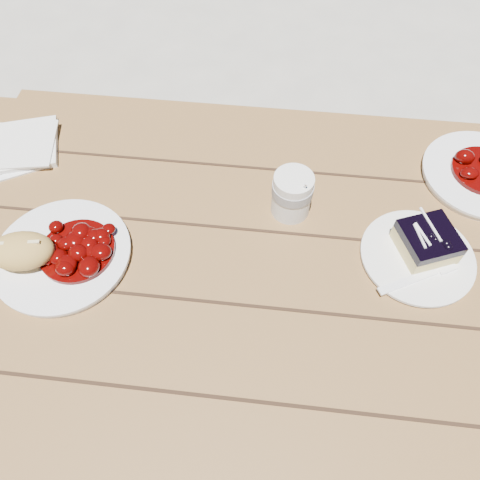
# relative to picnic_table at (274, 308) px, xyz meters

# --- Properties ---
(ground) EXTENTS (60.00, 60.00, 0.00)m
(ground) POSITION_rel_picnic_table_xyz_m (0.00, 0.00, -0.59)
(ground) COLOR #ACA79B
(ground) RESTS_ON ground
(picnic_table) EXTENTS (2.00, 1.55, 0.75)m
(picnic_table) POSITION_rel_picnic_table_xyz_m (0.00, 0.00, 0.00)
(picnic_table) COLOR brown
(picnic_table) RESTS_ON ground
(main_plate) EXTENTS (0.24, 0.24, 0.02)m
(main_plate) POSITION_rel_picnic_table_xyz_m (-0.40, -0.02, 0.17)
(main_plate) COLOR white
(main_plate) RESTS_ON picnic_table
(goulash_stew) EXTENTS (0.14, 0.14, 0.04)m
(goulash_stew) POSITION_rel_picnic_table_xyz_m (-0.37, -0.02, 0.20)
(goulash_stew) COLOR #500402
(goulash_stew) RESTS_ON main_plate
(bread_roll) EXTENTS (0.12, 0.09, 0.06)m
(bread_roll) POSITION_rel_picnic_table_xyz_m (-0.45, -0.04, 0.21)
(bread_roll) COLOR tan
(bread_roll) RESTS_ON main_plate
(dessert_plate) EXTENTS (0.20, 0.20, 0.01)m
(dessert_plate) POSITION_rel_picnic_table_xyz_m (0.25, 0.05, 0.17)
(dessert_plate) COLOR white
(dessert_plate) RESTS_ON picnic_table
(blueberry_cake) EXTENTS (0.12, 0.12, 0.05)m
(blueberry_cake) POSITION_rel_picnic_table_xyz_m (0.26, 0.07, 0.20)
(blueberry_cake) COLOR #F2DB84
(blueberry_cake) RESTS_ON dessert_plate
(fork_dessert) EXTENTS (0.15, 0.10, 0.00)m
(fork_dessert) POSITION_rel_picnic_table_xyz_m (0.23, -0.00, 0.17)
(fork_dessert) COLOR white
(fork_dessert) RESTS_ON dessert_plate
(coffee_cup) EXTENTS (0.08, 0.08, 0.09)m
(coffee_cup) POSITION_rel_picnic_table_xyz_m (0.01, 0.14, 0.21)
(coffee_cup) COLOR white
(coffee_cup) RESTS_ON picnic_table
(napkin_stack) EXTENTS (0.19, 0.19, 0.01)m
(napkin_stack) POSITION_rel_picnic_table_xyz_m (-0.58, 0.24, 0.17)
(napkin_stack) COLOR white
(napkin_stack) RESTS_ON picnic_table
(fork_table) EXTENTS (0.15, 0.10, 0.00)m
(fork_table) POSITION_rel_picnic_table_xyz_m (-0.57, 0.16, 0.16)
(fork_table) COLOR white
(fork_table) RESTS_ON picnic_table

